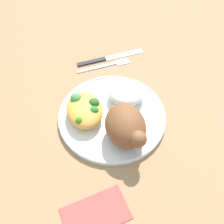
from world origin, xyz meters
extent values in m
plane|color=#9B7650|center=(0.00, 0.00, 0.00)|extent=(2.00, 2.00, 0.00)
cylinder|color=white|center=(0.00, 0.00, 0.01)|extent=(0.25, 0.25, 0.01)
torus|color=white|center=(0.00, 0.00, 0.01)|extent=(0.25, 0.25, 0.01)
ellipsoid|color=brown|center=(0.06, 0.01, 0.05)|extent=(0.11, 0.09, 0.07)
sphere|color=brown|center=(0.11, 0.03, 0.06)|extent=(0.04, 0.04, 0.04)
ellipsoid|color=white|center=(-0.04, 0.05, 0.03)|extent=(0.08, 0.09, 0.04)
ellipsoid|color=gold|center=(-0.01, -0.06, 0.03)|extent=(0.10, 0.08, 0.04)
sphere|color=#498F37|center=(-0.03, -0.07, 0.04)|extent=(0.02, 0.02, 0.02)
sphere|color=#306829|center=(-0.02, -0.04, 0.04)|extent=(0.03, 0.03, 0.03)
sphere|color=#2A792C|center=(0.00, -0.04, 0.04)|extent=(0.02, 0.02, 0.02)
sphere|color=#377920|center=(0.02, -0.08, 0.04)|extent=(0.02, 0.02, 0.02)
sphere|color=#4B9346|center=(-0.04, -0.07, 0.04)|extent=(0.03, 0.03, 0.03)
cube|color=silver|center=(-0.17, 0.00, 0.00)|extent=(0.02, 0.11, 0.01)
cube|color=silver|center=(-0.18, 0.07, 0.00)|extent=(0.02, 0.04, 0.00)
cube|color=black|center=(-0.20, -0.01, 0.00)|extent=(0.02, 0.08, 0.01)
cube|color=#B2B2B7|center=(-0.20, 0.09, 0.00)|extent=(0.03, 0.11, 0.00)
cube|color=#DB4C47|center=(0.21, -0.08, 0.00)|extent=(0.09, 0.13, 0.00)
camera|label=1|loc=(0.37, -0.09, 0.54)|focal=45.26mm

